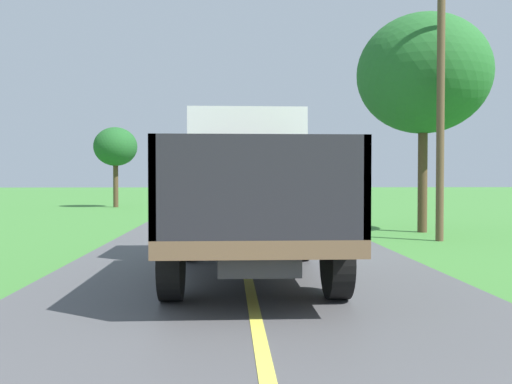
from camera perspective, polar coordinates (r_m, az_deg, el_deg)
name	(u,v)px	position (r m, az deg, el deg)	size (l,w,h in m)	color
banana_truck_near	(249,187)	(9.38, -0.77, 0.51)	(2.38, 5.82, 2.80)	#2D2D30
utility_pole_roadside	(441,85)	(15.08, 18.75, 10.59)	(2.09, 0.20, 7.48)	brown
roadside_tree_near_left	(115,147)	(31.75, -14.48, 4.57)	(2.42, 2.42, 4.51)	#4C3823
roadside_tree_mid_right	(423,74)	(17.43, 17.10, 11.67)	(3.95, 3.95, 6.54)	#4C3823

